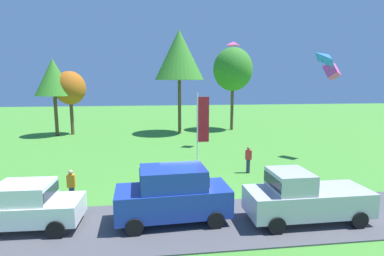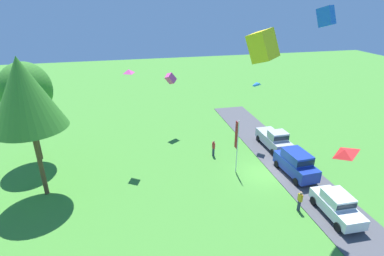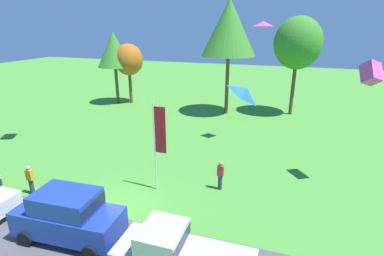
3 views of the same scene
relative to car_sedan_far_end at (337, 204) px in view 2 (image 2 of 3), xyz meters
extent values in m
plane|color=#478E33|center=(6.55, 2.36, -1.04)|extent=(120.00, 120.00, 0.00)
cube|color=#4C4C51|center=(6.55, -0.34, -1.01)|extent=(36.00, 4.40, 0.06)
cube|color=white|center=(-0.03, 0.00, -0.24)|extent=(4.45, 1.93, 0.80)
cube|color=white|center=(0.07, 0.00, 0.51)|extent=(2.05, 1.70, 0.70)
cube|color=#19232D|center=(0.07, 0.00, 0.51)|extent=(2.09, 1.67, 0.38)
cylinder|color=black|center=(-1.56, -0.81, -0.64)|extent=(0.69, 0.26, 0.68)
cylinder|color=black|center=(-1.50, 0.90, -0.64)|extent=(0.69, 0.26, 0.68)
cylinder|color=black|center=(1.44, -0.90, -0.64)|extent=(0.69, 0.26, 0.68)
cylinder|color=black|center=(1.49, 0.81, -0.64)|extent=(0.69, 0.26, 0.68)
cube|color=#1E389E|center=(5.79, -0.10, -0.09)|extent=(4.70, 2.15, 1.10)
cube|color=#1E389E|center=(5.79, -0.10, 0.88)|extent=(2.69, 1.90, 0.84)
cube|color=#19232D|center=(5.79, -0.10, 0.88)|extent=(2.74, 1.87, 0.46)
cylinder|color=black|center=(4.28, -1.08, -0.64)|extent=(0.69, 0.28, 0.68)
cylinder|color=black|center=(4.18, 0.72, -0.64)|extent=(0.69, 0.28, 0.68)
cylinder|color=black|center=(7.41, -0.91, -0.64)|extent=(0.69, 0.28, 0.68)
cylinder|color=black|center=(7.31, 0.89, -0.64)|extent=(0.69, 0.28, 0.68)
cube|color=#B7B7BC|center=(11.29, -0.73, -0.14)|extent=(5.01, 1.94, 1.00)
cube|color=#B7B7BC|center=(10.49, -0.73, 0.76)|extent=(1.51, 1.77, 0.80)
cube|color=#19232D|center=(10.49, -0.73, 0.76)|extent=(1.54, 1.74, 0.44)
cylinder|color=black|center=(9.60, -1.64, -0.64)|extent=(0.68, 0.24, 0.68)
cylinder|color=black|center=(9.58, 0.16, -0.64)|extent=(0.68, 0.24, 0.68)
cylinder|color=black|center=(13.00, -1.62, -0.64)|extent=(0.68, 0.24, 0.68)
cylinder|color=black|center=(12.98, 0.19, -0.64)|extent=(0.68, 0.24, 0.68)
cylinder|color=#2D334C|center=(1.19, 2.30, -0.60)|extent=(0.24, 0.24, 0.88)
cube|color=orange|center=(1.19, 2.30, 0.14)|extent=(0.36, 0.22, 0.60)
sphere|color=tan|center=(1.19, 2.30, 0.56)|extent=(0.22, 0.22, 0.22)
cylinder|color=#2D334C|center=(10.99, 6.12, -0.60)|extent=(0.24, 0.24, 0.88)
cube|color=red|center=(10.99, 6.12, 0.14)|extent=(0.36, 0.22, 0.60)
sphere|color=#9E7051|center=(10.99, 6.12, 0.56)|extent=(0.22, 0.22, 0.22)
cylinder|color=brown|center=(7.95, 21.51, 1.95)|extent=(0.36, 0.36, 5.97)
cone|color=#387F28|center=(7.95, 21.51, 7.62)|extent=(5.37, 5.37, 5.37)
cylinder|color=brown|center=(14.44, 23.30, 1.53)|extent=(0.36, 0.36, 5.14)
ellipsoid|color=#387F28|center=(14.44, 23.30, 6.19)|extent=(4.63, 4.63, 5.09)
cylinder|color=silver|center=(7.54, 4.98, 1.55)|extent=(0.08, 0.08, 5.18)
cube|color=red|center=(7.89, 4.98, 2.58)|extent=(0.64, 0.04, 2.59)
cube|color=#EA4C9E|center=(18.16, 9.19, 5.51)|extent=(1.17, 1.48, 1.45)
pyramid|color=blue|center=(12.90, 1.10, 5.78)|extent=(0.96, 0.82, 0.74)
pyramid|color=#EA4C9E|center=(11.95, 13.94, 7.95)|extent=(1.26, 1.14, 0.38)
cube|color=yellow|center=(-2.12, 8.14, 11.91)|extent=(1.51, 1.59, 1.66)
cube|color=blue|center=(2.85, 1.49, 12.84)|extent=(1.41, 1.34, 1.38)
pyramid|color=red|center=(-3.40, 3.60, 6.57)|extent=(1.36, 1.34, 0.69)
camera|label=1|loc=(5.09, -11.74, 4.71)|focal=28.00mm
camera|label=2|loc=(-14.99, 14.47, 13.92)|focal=28.00mm
camera|label=3|loc=(14.27, -8.71, 7.93)|focal=28.00mm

